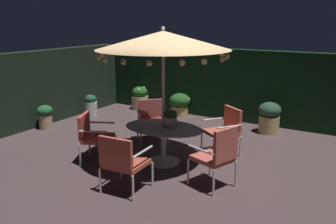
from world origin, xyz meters
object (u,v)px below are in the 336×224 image
Objects in this scene: patio_dining_table at (163,135)px; centerpiece_planter at (170,117)px; patio_chair_southeast at (217,154)px; potted_plant_left_far at (180,103)px; potted_plant_left_near at (91,105)px; potted_plant_back_center at (269,117)px; patio_chair_east at (122,160)px; potted_plant_right_near at (140,98)px; potted_plant_back_right at (45,116)px; patio_umbrella at (163,41)px; patio_chair_north at (151,117)px; patio_chair_northeast at (93,134)px; patio_chair_south at (225,128)px.

patio_dining_table is 0.40m from centerpiece_planter.
patio_chair_southeast is 4.64m from potted_plant_left_far.
potted_plant_back_center reaches higher than potted_plant_left_near.
patio_chair_east is 5.53m from potted_plant_right_near.
potted_plant_left_far is 2.67m from potted_plant_back_center.
potted_plant_right_near reaches higher than potted_plant_left_far.
patio_umbrella is at bearing -5.75° from potted_plant_back_right.
patio_chair_southeast is (2.23, -1.43, 0.05)m from patio_chair_north.
patio_chair_east reaches higher than patio_dining_table.
patio_chair_northeast is 1.49× the size of potted_plant_left_near.
patio_dining_table is 2.51× the size of potted_plant_left_near.
patio_umbrella is 2.45× the size of patio_chair_southeast.
patio_chair_northeast is at bearing -123.97° from potted_plant_back_center.
potted_plant_right_near is at bearing 64.36° from potted_plant_left_near.
patio_chair_southeast is at bearing -32.78° from patio_chair_north.
patio_chair_east is 2.57m from patio_chair_south.
patio_dining_table is at bearing -5.75° from potted_plant_back_right.
patio_chair_northeast is 0.99× the size of patio_chair_south.
patio_chair_southeast is at bearing -19.02° from patio_dining_table.
potted_plant_back_center is at bearing 68.31° from patio_umbrella.
patio_chair_east is (1.02, -2.35, 0.01)m from patio_chair_north.
patio_chair_south is at bearing 40.37° from patio_chair_northeast.
patio_chair_east is (0.09, -1.36, -0.01)m from patio_dining_table.
patio_dining_table is 1.37m from patio_chair_east.
potted_plant_back_center is (0.38, 1.83, -0.15)m from patio_chair_south.
patio_umbrella is 2.23m from patio_chair_south.
patio_chair_south is (1.72, 0.12, 0.00)m from patio_chair_north.
potted_plant_left_near is (-4.36, 0.76, -0.23)m from patio_chair_south.
potted_plant_back_right is (-3.71, 0.37, -1.98)m from patio_umbrella.
patio_chair_south is (0.79, 1.11, -1.77)m from patio_umbrella.
potted_plant_left_near is (0.14, 1.49, -0.02)m from potted_plant_back_right.
patio_dining_table is 3.74m from potted_plant_back_right.
patio_chair_south is at bearing -43.44° from potted_plant_left_far.
patio_chair_east reaches higher than potted_plant_back_center.
centerpiece_planter is at bearing 24.73° from patio_chair_northeast.
patio_umbrella reaches higher than potted_plant_back_right.
patio_chair_east reaches higher than patio_chair_south.
patio_chair_east is 1.52m from patio_chair_southeast.
patio_umbrella is at bearing 165.76° from patio_dining_table.
centerpiece_planter is 4.18m from potted_plant_left_near.
potted_plant_back_center is (2.39, 3.54, -0.15)m from patio_chair_northeast.
potted_plant_back_center is at bearing -6.83° from potted_plant_left_far.
patio_chair_east is 1.54× the size of potted_plant_left_near.
patio_chair_south is at bearing 58.85° from centerpiece_planter.
patio_umbrella is 6.96× the size of centerpiece_planter.
centerpiece_planter is at bearing -63.48° from potted_plant_left_far.
potted_plant_left_far is at bearing 116.52° from centerpiece_planter.
centerpiece_planter is 0.53× the size of potted_plant_right_near.
potted_plant_back_center is at bearing 27.76° from potted_plant_back_right.
patio_chair_south is 1.37× the size of potted_plant_right_near.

